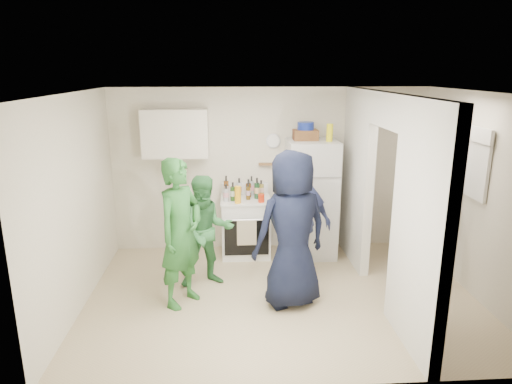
# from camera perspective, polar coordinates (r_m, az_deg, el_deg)

# --- Properties ---
(floor) EXTENTS (4.80, 4.80, 0.00)m
(floor) POSITION_cam_1_polar(r_m,az_deg,el_deg) (5.88, 3.19, -12.84)
(floor) COLOR tan
(floor) RESTS_ON ground
(wall_back) EXTENTS (4.80, 0.00, 4.80)m
(wall_back) POSITION_cam_1_polar(r_m,az_deg,el_deg) (7.04, 1.74, 2.80)
(wall_back) COLOR silver
(wall_back) RESTS_ON floor
(wall_front) EXTENTS (4.80, 0.00, 4.80)m
(wall_front) POSITION_cam_1_polar(r_m,az_deg,el_deg) (3.82, 6.45, -8.17)
(wall_front) COLOR silver
(wall_front) RESTS_ON floor
(wall_left) EXTENTS (0.00, 3.40, 3.40)m
(wall_left) POSITION_cam_1_polar(r_m,az_deg,el_deg) (5.65, -21.57, -1.40)
(wall_left) COLOR silver
(wall_left) RESTS_ON floor
(wall_right) EXTENTS (0.00, 3.40, 3.40)m
(wall_right) POSITION_cam_1_polar(r_m,az_deg,el_deg) (6.17, 26.11, -0.56)
(wall_right) COLOR silver
(wall_right) RESTS_ON floor
(ceiling) EXTENTS (4.80, 4.80, 0.00)m
(ceiling) POSITION_cam_1_polar(r_m,az_deg,el_deg) (5.20, 3.60, 12.30)
(ceiling) COLOR white
(ceiling) RESTS_ON wall_back
(partition_pier_back) EXTENTS (0.12, 1.20, 2.50)m
(partition_pier_back) POSITION_cam_1_polar(r_m,az_deg,el_deg) (6.69, 12.51, 1.77)
(partition_pier_back) COLOR silver
(partition_pier_back) RESTS_ON floor
(partition_pier_front) EXTENTS (0.12, 1.20, 2.50)m
(partition_pier_front) POSITION_cam_1_polar(r_m,az_deg,el_deg) (4.70, 19.78, -4.48)
(partition_pier_front) COLOR silver
(partition_pier_front) RESTS_ON floor
(partition_header) EXTENTS (0.12, 1.00, 0.40)m
(partition_header) POSITION_cam_1_polar(r_m,az_deg,el_deg) (5.49, 16.28, 9.79)
(partition_header) COLOR silver
(partition_header) RESTS_ON partition_pier_back
(stove) EXTENTS (0.74, 0.62, 0.89)m
(stove) POSITION_cam_1_polar(r_m,az_deg,el_deg) (6.92, -1.29, -4.37)
(stove) COLOR white
(stove) RESTS_ON floor
(upper_cabinet) EXTENTS (0.95, 0.34, 0.70)m
(upper_cabinet) POSITION_cam_1_polar(r_m,az_deg,el_deg) (6.78, -10.04, 7.23)
(upper_cabinet) COLOR silver
(upper_cabinet) RESTS_ON wall_back
(fridge) EXTENTS (0.72, 0.70, 1.75)m
(fridge) POSITION_cam_1_polar(r_m,az_deg,el_deg) (6.87, 6.87, -0.84)
(fridge) COLOR silver
(fridge) RESTS_ON floor
(wicker_basket) EXTENTS (0.35, 0.25, 0.15)m
(wicker_basket) POSITION_cam_1_polar(r_m,az_deg,el_deg) (6.70, 6.20, 7.11)
(wicker_basket) COLOR brown
(wicker_basket) RESTS_ON fridge
(blue_bowl) EXTENTS (0.24, 0.24, 0.11)m
(blue_bowl) POSITION_cam_1_polar(r_m,az_deg,el_deg) (6.69, 6.23, 8.22)
(blue_bowl) COLOR navy
(blue_bowl) RESTS_ON wicker_basket
(yellow_cup_stack_top) EXTENTS (0.09, 0.09, 0.25)m
(yellow_cup_stack_top) POSITION_cam_1_polar(r_m,az_deg,el_deg) (6.61, 9.19, 7.34)
(yellow_cup_stack_top) COLOR yellow
(yellow_cup_stack_top) RESTS_ON fridge
(wall_clock) EXTENTS (0.22, 0.02, 0.22)m
(wall_clock) POSITION_cam_1_polar(r_m,az_deg,el_deg) (6.95, 2.20, 6.39)
(wall_clock) COLOR white
(wall_clock) RESTS_ON wall_back
(spice_shelf) EXTENTS (0.35, 0.08, 0.03)m
(spice_shelf) POSITION_cam_1_polar(r_m,az_deg,el_deg) (6.97, 1.78, 3.51)
(spice_shelf) COLOR olive
(spice_shelf) RESTS_ON wall_back
(nook_window) EXTENTS (0.03, 0.70, 0.80)m
(nook_window) POSITION_cam_1_polar(r_m,az_deg,el_deg) (6.24, 25.49, 3.46)
(nook_window) COLOR black
(nook_window) RESTS_ON wall_right
(nook_window_frame) EXTENTS (0.04, 0.76, 0.86)m
(nook_window_frame) POSITION_cam_1_polar(r_m,az_deg,el_deg) (6.24, 25.37, 3.47)
(nook_window_frame) COLOR white
(nook_window_frame) RESTS_ON wall_right
(nook_valance) EXTENTS (0.04, 0.82, 0.18)m
(nook_valance) POSITION_cam_1_polar(r_m,az_deg,el_deg) (6.17, 25.53, 6.65)
(nook_valance) COLOR white
(nook_valance) RESTS_ON wall_right
(yellow_cup_stack_stove) EXTENTS (0.09, 0.09, 0.25)m
(yellow_cup_stack_stove) POSITION_cam_1_polar(r_m,az_deg,el_deg) (6.54, -2.29, -0.33)
(yellow_cup_stack_stove) COLOR #FFAF15
(yellow_cup_stack_stove) RESTS_ON stove
(red_cup) EXTENTS (0.09, 0.09, 0.12)m
(red_cup) POSITION_cam_1_polar(r_m,az_deg,el_deg) (6.59, 0.67, -0.78)
(red_cup) COLOR red
(red_cup) RESTS_ON stove
(person_green_left) EXTENTS (0.73, 0.78, 1.79)m
(person_green_left) POSITION_cam_1_polar(r_m,az_deg,el_deg) (5.43, -9.39, -5.09)
(person_green_left) COLOR #29682D
(person_green_left) RESTS_ON floor
(person_green_center) EXTENTS (0.82, 0.70, 1.47)m
(person_green_center) POSITION_cam_1_polar(r_m,az_deg,el_deg) (5.92, -6.19, -4.93)
(person_green_center) COLOR #3B8844
(person_green_center) RESTS_ON floor
(person_denim) EXTENTS (1.02, 0.91, 1.66)m
(person_denim) POSITION_cam_1_polar(r_m,az_deg,el_deg) (6.09, 5.08, -3.34)
(person_denim) COLOR #3B4781
(person_denim) RESTS_ON floor
(person_navy) EXTENTS (1.07, 0.87, 1.88)m
(person_navy) POSITION_cam_1_polar(r_m,az_deg,el_deg) (5.35, 4.49, -4.72)
(person_navy) COLOR black
(person_navy) RESTS_ON floor
(person_nook) EXTENTS (1.01, 1.28, 1.74)m
(person_nook) POSITION_cam_1_polar(r_m,az_deg,el_deg) (6.57, 20.16, -2.48)
(person_nook) COLOR black
(person_nook) RESTS_ON floor
(bottle_a) EXTENTS (0.07, 0.07, 0.33)m
(bottle_a) POSITION_cam_1_polar(r_m,az_deg,el_deg) (6.85, -3.74, 0.70)
(bottle_a) COLOR brown
(bottle_a) RESTS_ON stove
(bottle_b) EXTENTS (0.08, 0.08, 0.28)m
(bottle_b) POSITION_cam_1_polar(r_m,az_deg,el_deg) (6.66, -2.91, 0.06)
(bottle_b) COLOR #204416
(bottle_b) RESTS_ON stove
(bottle_c) EXTENTS (0.08, 0.08, 0.28)m
(bottle_c) POSITION_cam_1_polar(r_m,az_deg,el_deg) (6.89, -2.11, 0.61)
(bottle_c) COLOR silver
(bottle_c) RESTS_ON stove
(bottle_d) EXTENTS (0.06, 0.06, 0.26)m
(bottle_d) POSITION_cam_1_polar(r_m,az_deg,el_deg) (6.71, -0.99, 0.12)
(bottle_d) COLOR #543C0E
(bottle_d) RESTS_ON stove
(bottle_e) EXTENTS (0.07, 0.07, 0.30)m
(bottle_e) POSITION_cam_1_polar(r_m,az_deg,el_deg) (6.93, -0.56, 0.79)
(bottle_e) COLOR #9DA9AE
(bottle_e) RESTS_ON stove
(bottle_f) EXTENTS (0.08, 0.08, 0.32)m
(bottle_f) POSITION_cam_1_polar(r_m,az_deg,el_deg) (6.76, 0.12, 0.48)
(bottle_f) COLOR #13361B
(bottle_f) RESTS_ON stove
(bottle_g) EXTENTS (0.08, 0.08, 0.25)m
(bottle_g) POSITION_cam_1_polar(r_m,az_deg,el_deg) (6.90, 0.66, 0.49)
(bottle_g) COLOR olive
(bottle_g) RESTS_ON stove
(bottle_h) EXTENTS (0.08, 0.08, 0.25)m
(bottle_h) POSITION_cam_1_polar(r_m,az_deg,el_deg) (6.63, -3.77, -0.12)
(bottle_h) COLOR #A7A8B3
(bottle_h) RESTS_ON stove
(bottle_i) EXTENTS (0.08, 0.08, 0.27)m
(bottle_i) POSITION_cam_1_polar(r_m,az_deg,el_deg) (6.86, -0.95, 0.50)
(bottle_i) COLOR #512D0D
(bottle_i) RESTS_ON stove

